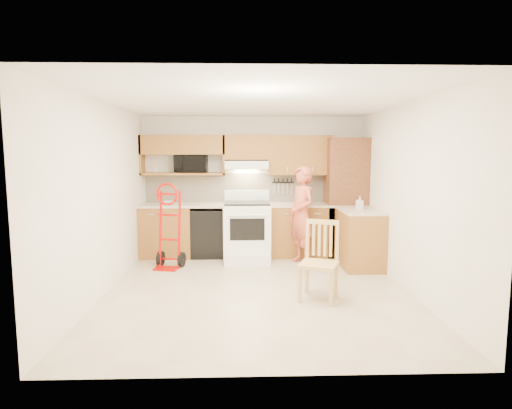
{
  "coord_description": "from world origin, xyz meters",
  "views": [
    {
      "loc": [
        -0.19,
        -5.55,
        1.83
      ],
      "look_at": [
        0.0,
        0.5,
        1.1
      ],
      "focal_mm": 29.77,
      "sensor_mm": 36.0,
      "label": 1
    }
  ],
  "objects_px": {
    "hand_truck": "(168,230)",
    "dining_chair": "(319,261)",
    "range": "(247,226)",
    "person": "(302,215)",
    "microwave": "(191,164)"
  },
  "relations": [
    {
      "from": "hand_truck",
      "to": "dining_chair",
      "type": "xyz_separation_m",
      "value": [
        2.14,
        -1.55,
        -0.12
      ]
    },
    {
      "from": "range",
      "to": "person",
      "type": "relative_size",
      "value": 0.72
    },
    {
      "from": "range",
      "to": "hand_truck",
      "type": "xyz_separation_m",
      "value": [
        -1.27,
        -0.52,
        0.03
      ]
    },
    {
      "from": "range",
      "to": "hand_truck",
      "type": "bearing_deg",
      "value": -157.68
    },
    {
      "from": "microwave",
      "to": "range",
      "type": "xyz_separation_m",
      "value": [
        0.99,
        -0.42,
        -1.06
      ]
    },
    {
      "from": "range",
      "to": "person",
      "type": "xyz_separation_m",
      "value": [
        0.9,
        -0.31,
        0.23
      ]
    },
    {
      "from": "range",
      "to": "person",
      "type": "distance_m",
      "value": 0.98
    },
    {
      "from": "person",
      "to": "hand_truck",
      "type": "xyz_separation_m",
      "value": [
        -2.17,
        -0.21,
        -0.2
      ]
    },
    {
      "from": "microwave",
      "to": "hand_truck",
      "type": "height_order",
      "value": "microwave"
    },
    {
      "from": "person",
      "to": "hand_truck",
      "type": "relative_size",
      "value": 1.32
    },
    {
      "from": "range",
      "to": "hand_truck",
      "type": "distance_m",
      "value": 1.37
    },
    {
      "from": "hand_truck",
      "to": "dining_chair",
      "type": "height_order",
      "value": "hand_truck"
    },
    {
      "from": "range",
      "to": "hand_truck",
      "type": "height_order",
      "value": "hand_truck"
    },
    {
      "from": "hand_truck",
      "to": "range",
      "type": "bearing_deg",
      "value": 35.33
    },
    {
      "from": "microwave",
      "to": "person",
      "type": "bearing_deg",
      "value": -20.2
    }
  ]
}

